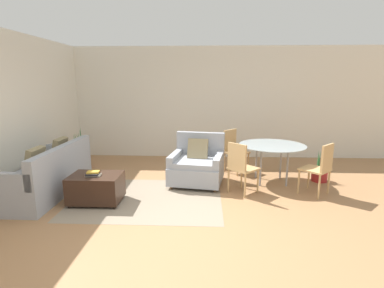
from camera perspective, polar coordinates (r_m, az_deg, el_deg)
ground_plane at (r=4.13m, az=-2.16°, el=-15.65°), size 20.00×20.00×0.00m
wall_back at (r=7.58m, az=0.21°, el=7.82°), size 12.00×0.06×2.75m
wall_left at (r=6.14m, az=-29.99°, el=5.29°), size 0.06×12.00×2.75m
area_rug at (r=5.11m, az=-8.42°, el=-10.20°), size 2.43×1.89×0.01m
couch at (r=5.76m, az=-25.96°, el=-5.66°), size 0.88×2.05×0.89m
armchair at (r=5.70m, az=0.99°, el=-4.09°), size 1.08×1.06×0.92m
ottoman at (r=5.06m, az=-17.79°, el=-7.88°), size 0.80×0.58×0.46m
book_stack at (r=4.95m, az=-18.31°, el=-5.40°), size 0.23×0.19×0.07m
tv_remote_primary at (r=5.13m, az=-17.92°, el=-5.13°), size 0.10×0.15×0.01m
potted_plant at (r=7.17m, az=-20.68°, el=-2.71°), size 0.42×0.42×0.94m
dining_table at (r=5.87m, az=15.01°, el=-0.78°), size 1.25×1.25×0.73m
dining_chair_near_left at (r=5.16m, az=9.22°, el=-3.94°), size 0.59×0.59×0.90m
dining_chair_near_right at (r=5.48m, az=23.24°, el=-3.84°), size 0.59×0.59×0.90m
dining_chair_far_left at (r=6.44m, az=7.90°, el=-0.72°), size 0.59×0.59×0.90m
potted_plant_small at (r=6.35m, az=23.12°, el=-5.16°), size 0.30×0.30×0.62m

